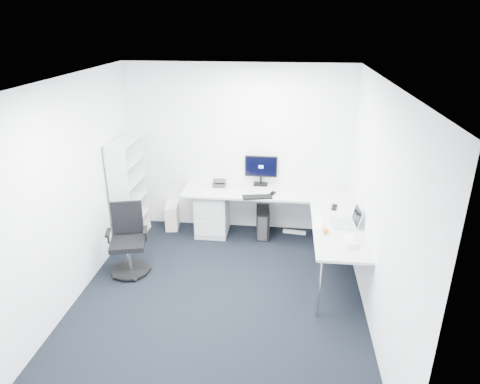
# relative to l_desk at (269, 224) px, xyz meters

# --- Properties ---
(ground) EXTENTS (4.20, 4.20, 0.00)m
(ground) POSITION_rel_l_desk_xyz_m (-0.55, -1.40, -0.40)
(ground) COLOR black
(ceiling) EXTENTS (4.20, 4.20, 0.00)m
(ceiling) POSITION_rel_l_desk_xyz_m (-0.55, -1.40, 2.30)
(ceiling) COLOR white
(wall_back) EXTENTS (3.60, 0.02, 2.70)m
(wall_back) POSITION_rel_l_desk_xyz_m (-0.55, 0.70, 0.95)
(wall_back) COLOR white
(wall_back) RESTS_ON ground
(wall_front) EXTENTS (3.60, 0.02, 2.70)m
(wall_front) POSITION_rel_l_desk_xyz_m (-0.55, -3.50, 0.95)
(wall_front) COLOR white
(wall_front) RESTS_ON ground
(wall_left) EXTENTS (0.02, 4.20, 2.70)m
(wall_left) POSITION_rel_l_desk_xyz_m (-2.35, -1.40, 0.95)
(wall_left) COLOR white
(wall_left) RESTS_ON ground
(wall_right) EXTENTS (0.02, 4.20, 2.70)m
(wall_right) POSITION_rel_l_desk_xyz_m (1.25, -1.40, 0.95)
(wall_right) COLOR white
(wall_right) RESTS_ON ground
(l_desk) EXTENTS (2.73, 1.53, 0.80)m
(l_desk) POSITION_rel_l_desk_xyz_m (0.00, 0.00, 0.00)
(l_desk) COLOR #B3B5B6
(l_desk) RESTS_ON ground
(drawer_pedestal) EXTENTS (0.50, 0.62, 0.77)m
(drawer_pedestal) POSITION_rel_l_desk_xyz_m (-0.94, 0.42, -0.01)
(drawer_pedestal) COLOR #B3B5B6
(drawer_pedestal) RESTS_ON ground
(bookshelf) EXTENTS (0.32, 0.82, 1.63)m
(bookshelf) POSITION_rel_l_desk_xyz_m (-2.17, 0.05, 0.42)
(bookshelf) COLOR silver
(bookshelf) RESTS_ON ground
(task_chair) EXTENTS (0.67, 0.67, 0.99)m
(task_chair) POSITION_rel_l_desk_xyz_m (-1.87, -0.93, 0.10)
(task_chair) COLOR black
(task_chair) RESTS_ON ground
(black_pc_tower) EXTENTS (0.24, 0.48, 0.45)m
(black_pc_tower) POSITION_rel_l_desk_xyz_m (-0.11, 0.39, -0.17)
(black_pc_tower) COLOR black
(black_pc_tower) RESTS_ON ground
(beige_pc_tower) EXTENTS (0.25, 0.46, 0.41)m
(beige_pc_tower) POSITION_rel_l_desk_xyz_m (-1.65, 0.53, -0.19)
(beige_pc_tower) COLOR beige
(beige_pc_tower) RESTS_ON ground
(power_strip) EXTENTS (0.38, 0.11, 0.04)m
(power_strip) POSITION_rel_l_desk_xyz_m (0.41, 0.51, -0.38)
(power_strip) COLOR white
(power_strip) RESTS_ON ground
(monitor) EXTENTS (0.52, 0.18, 0.50)m
(monitor) POSITION_rel_l_desk_xyz_m (-0.17, 0.61, 0.65)
(monitor) COLOR black
(monitor) RESTS_ON l_desk
(black_keyboard) EXTENTS (0.47, 0.24, 0.02)m
(black_keyboard) POSITION_rel_l_desk_xyz_m (-0.18, 0.07, 0.41)
(black_keyboard) COLOR black
(black_keyboard) RESTS_ON l_desk
(mouse) EXTENTS (0.09, 0.12, 0.03)m
(mouse) POSITION_rel_l_desk_xyz_m (0.04, 0.23, 0.42)
(mouse) COLOR black
(mouse) RESTS_ON l_desk
(desk_phone) EXTENTS (0.21, 0.21, 0.14)m
(desk_phone) POSITION_rel_l_desk_xyz_m (-0.82, 0.48, 0.47)
(desk_phone) COLOR #2A2A2C
(desk_phone) RESTS_ON l_desk
(laptop) EXTENTS (0.37, 0.36, 0.25)m
(laptop) POSITION_rel_l_desk_xyz_m (0.96, -0.70, 0.52)
(laptop) COLOR silver
(laptop) RESTS_ON l_desk
(white_keyboard) EXTENTS (0.17, 0.40, 0.01)m
(white_keyboard) POSITION_rel_l_desk_xyz_m (0.68, -0.73, 0.41)
(white_keyboard) COLOR white
(white_keyboard) RESTS_ON l_desk
(headphones) EXTENTS (0.15, 0.20, 0.05)m
(headphones) POSITION_rel_l_desk_xyz_m (0.93, -0.19, 0.42)
(headphones) COLOR black
(headphones) RESTS_ON l_desk
(orange_fruit) EXTENTS (0.08, 0.08, 0.08)m
(orange_fruit) POSITION_rel_l_desk_xyz_m (0.75, -0.99, 0.44)
(orange_fruit) COLOR orange
(orange_fruit) RESTS_ON l_desk
(tissue_box) EXTENTS (0.13, 0.22, 0.07)m
(tissue_box) POSITION_rel_l_desk_xyz_m (1.02, -1.25, 0.44)
(tissue_box) COLOR white
(tissue_box) RESTS_ON l_desk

